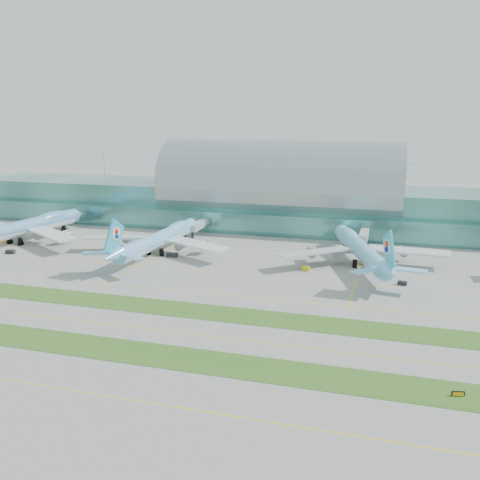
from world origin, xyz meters
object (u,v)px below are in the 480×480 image
(airliner_b, at_px, (160,238))
(airliner_c, at_px, (360,248))
(terminal, at_px, (281,198))
(taxiway_sign_east, at_px, (458,394))
(airliner_a, at_px, (22,227))

(airliner_b, distance_m, airliner_c, 80.21)
(airliner_b, xyz_separation_m, airliner_c, (80.04, 5.23, 0.04))
(airliner_b, bearing_deg, terminal, 66.13)
(airliner_c, relative_size, taxiway_sign_east, 27.48)
(airliner_b, bearing_deg, airliner_a, -176.29)
(airliner_c, bearing_deg, taxiway_sign_east, -93.43)
(airliner_b, distance_m, taxiway_sign_east, 138.46)
(taxiway_sign_east, bearing_deg, airliner_a, 141.01)
(terminal, distance_m, airliner_b, 77.47)
(terminal, distance_m, airliner_c, 77.35)
(airliner_c, xyz_separation_m, taxiway_sign_east, (25.93, -94.16, -5.79))
(airliner_a, height_order, airliner_c, airliner_a)
(airliner_b, bearing_deg, taxiway_sign_east, -36.15)
(terminal, xyz_separation_m, airliner_c, (44.20, -62.99, -7.88))
(airliner_a, bearing_deg, airliner_b, 8.76)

